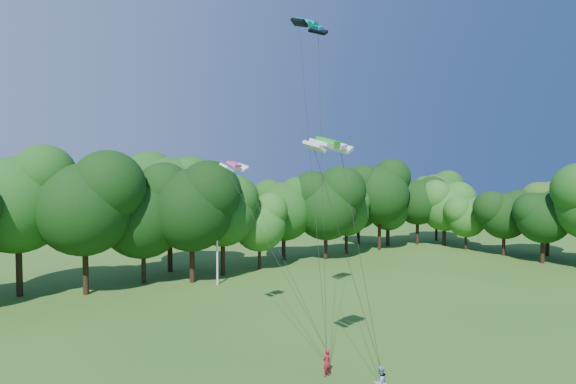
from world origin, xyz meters
TOP-DOWN VIEW (x-y plane):
  - utility_pole at (3.88, 30.14)m, footprint 1.47×0.23m
  - kite_flyer_left at (-1.11, 8.83)m, footprint 0.57×0.39m
  - kite_flyer_right at (-0.72, 5.38)m, footprint 0.89×0.73m
  - kite_teal at (1.75, 13.75)m, footprint 2.96×1.89m
  - kite_green at (-2.31, 7.50)m, footprint 2.83×1.62m
  - kite_pink at (-1.63, 17.66)m, footprint 2.11×1.32m
  - tree_back_center at (2.35, 32.58)m, footprint 9.20×9.20m
  - tree_back_east at (33.85, 39.44)m, footprint 6.61×6.61m
  - tree_flank_east at (46.04, 16.76)m, footprint 7.48×7.48m

SIDE VIEW (x-z plane):
  - kite_flyer_left at x=-1.11m, z-range 0.00..1.52m
  - kite_flyer_right at x=-0.72m, z-range 0.00..1.69m
  - utility_pole at x=3.88m, z-range 0.13..7.49m
  - tree_back_east at x=33.85m, z-range 1.19..10.81m
  - tree_flank_east at x=46.04m, z-range 1.35..12.24m
  - tree_back_center at x=2.35m, z-range 1.67..15.04m
  - kite_pink at x=-1.63m, z-range 11.51..11.94m
  - kite_green at x=-2.31m, z-range 12.49..12.97m
  - kite_teal at x=1.75m, z-range 20.67..21.29m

